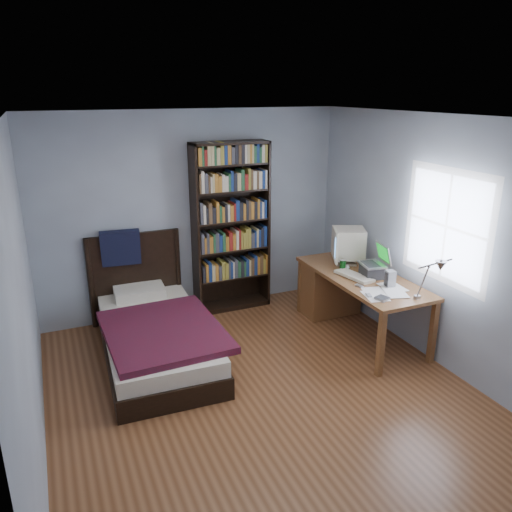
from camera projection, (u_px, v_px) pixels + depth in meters
name	position (u px, v px, depth m)	size (l,w,h in m)	color
room	(265.00, 267.00, 4.32)	(4.20, 4.24, 2.50)	brown
desk	(337.00, 286.00, 6.11)	(0.75, 1.75, 0.73)	brown
crt_monitor	(347.00, 244.00, 5.89)	(0.51, 0.47, 0.44)	beige
laptop	(373.00, 268.00, 5.52)	(0.35, 0.34, 0.37)	#2D2D30
desk_lamp	(437.00, 269.00, 4.50)	(0.21, 0.46, 0.55)	#99999E
keyboard	(354.00, 276.00, 5.52)	(0.18, 0.47, 0.03)	beige
speaker	(390.00, 279.00, 5.24)	(0.09, 0.09, 0.18)	gray
soda_can	(343.00, 265.00, 5.73)	(0.07, 0.07, 0.12)	#083B18
mouse	(346.00, 267.00, 5.80)	(0.07, 0.12, 0.04)	silver
phone_silver	(359.00, 286.00, 5.27)	(0.04, 0.09, 0.02)	#BDBCC2
phone_grey	(369.00, 295.00, 5.02)	(0.04, 0.09, 0.02)	gray
external_drive	(382.00, 299.00, 4.94)	(0.11, 0.11, 0.02)	gray
bookshelf	(231.00, 228.00, 6.22)	(0.96, 0.30, 2.13)	black
bed	(154.00, 332.00, 5.33)	(1.17, 2.15, 1.16)	black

